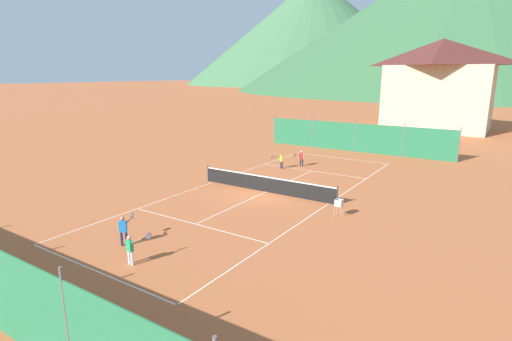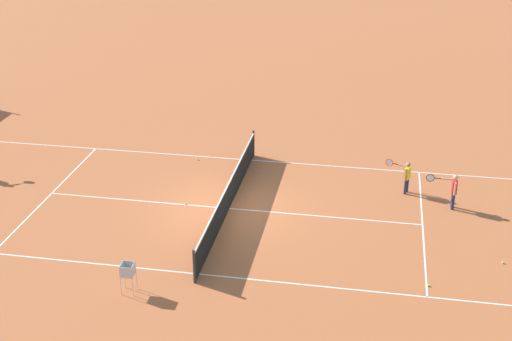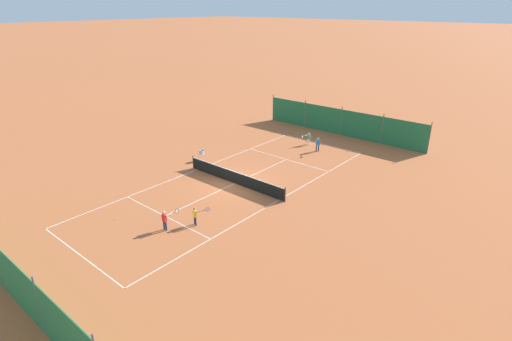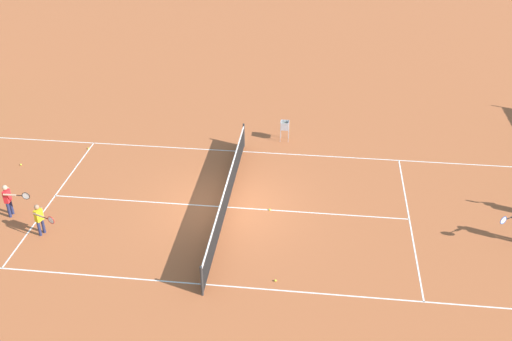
# 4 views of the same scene
# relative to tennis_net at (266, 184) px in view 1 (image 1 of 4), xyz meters

# --- Properties ---
(ground_plane) EXTENTS (600.00, 600.00, 0.00)m
(ground_plane) POSITION_rel_tennis_net_xyz_m (0.00, 0.00, -0.50)
(ground_plane) COLOR #B25B33
(court_line_markings) EXTENTS (8.25, 23.85, 0.01)m
(court_line_markings) POSITION_rel_tennis_net_xyz_m (0.00, 0.00, -0.50)
(court_line_markings) COLOR white
(court_line_markings) RESTS_ON ground
(tennis_net) EXTENTS (9.18, 0.08, 1.06)m
(tennis_net) POSITION_rel_tennis_net_xyz_m (0.00, 0.00, 0.00)
(tennis_net) COLOR #2D2D2D
(tennis_net) RESTS_ON ground
(windscreen_fence_far) EXTENTS (17.28, 0.08, 2.90)m
(windscreen_fence_far) POSITION_rel_tennis_net_xyz_m (-0.00, 15.50, 0.81)
(windscreen_fence_far) COLOR #236B42
(windscreen_fence_far) RESTS_ON ground
(player_far_service) EXTENTS (0.42, 0.97, 1.16)m
(player_far_service) POSITION_rel_tennis_net_xyz_m (0.75, -10.81, 0.18)
(player_far_service) COLOR white
(player_far_service) RESTS_ON ground
(player_near_service) EXTENTS (0.42, 1.03, 1.24)m
(player_near_service) POSITION_rel_tennis_net_xyz_m (-1.37, 7.36, 0.22)
(player_near_service) COLOR #23284C
(player_near_service) RESTS_ON ground
(player_far_baseline) EXTENTS (0.58, 1.06, 1.29)m
(player_far_baseline) POSITION_rel_tennis_net_xyz_m (-0.89, -9.82, 0.25)
(player_far_baseline) COLOR #23284C
(player_far_baseline) RESTS_ON ground
(player_near_baseline) EXTENTS (0.69, 0.90, 1.17)m
(player_near_baseline) POSITION_rel_tennis_net_xyz_m (-2.29, 5.84, 0.18)
(player_near_baseline) COLOR #23284C
(player_near_baseline) RESTS_ON ground
(tennis_ball_alley_right) EXTENTS (0.07, 0.07, 0.07)m
(tennis_ball_alley_right) POSITION_rel_tennis_net_xyz_m (-3.72, -2.06, -0.47)
(tennis_ball_alley_right) COLOR #CCE033
(tennis_ball_alley_right) RESTS_ON ground
(tennis_ball_by_net_right) EXTENTS (0.07, 0.07, 0.07)m
(tennis_ball_by_net_right) POSITION_rel_tennis_net_xyz_m (1.96, 8.64, -0.47)
(tennis_ball_by_net_right) COLOR #CCE033
(tennis_ball_by_net_right) RESTS_ON ground
(tennis_ball_service_box) EXTENTS (0.07, 0.07, 0.07)m
(tennis_ball_service_box) POSITION_rel_tennis_net_xyz_m (3.56, 6.44, -0.47)
(tennis_ball_service_box) COLOR #CCE033
(tennis_ball_service_box) RESTS_ON ground
(tennis_ball_by_net_left) EXTENTS (0.07, 0.07, 0.07)m
(tennis_ball_by_net_left) POSITION_rel_tennis_net_xyz_m (-0.03, -1.54, -0.47)
(tennis_ball_by_net_left) COLOR #CCE033
(tennis_ball_by_net_left) RESTS_ON ground
(ball_hopper) EXTENTS (0.36, 0.36, 0.89)m
(ball_hopper) POSITION_rel_tennis_net_xyz_m (5.31, -1.65, 0.15)
(ball_hopper) COLOR #B7B7BC
(ball_hopper) RESTS_ON ground
(alpine_chalet) EXTENTS (13.00, 10.00, 11.20)m
(alpine_chalet) POSITION_rel_tennis_net_xyz_m (3.47, 35.81, 5.32)
(alpine_chalet) COLOR #C6B28E
(alpine_chalet) RESTS_ON ground
(mountain_west_ridge) EXTENTS (192.99, 192.99, 61.12)m
(mountain_west_ridge) POSITION_rel_tennis_net_xyz_m (-9.37, 175.82, 30.06)
(mountain_west_ridge) COLOR #336038
(mountain_west_ridge) RESTS_ON ground
(mountain_central_peak) EXTENTS (171.76, 171.76, 69.41)m
(mountain_central_peak) POSITION_rel_tennis_net_xyz_m (-109.39, 237.60, 34.21)
(mountain_central_peak) COLOR #3D6B42
(mountain_central_peak) RESTS_ON ground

